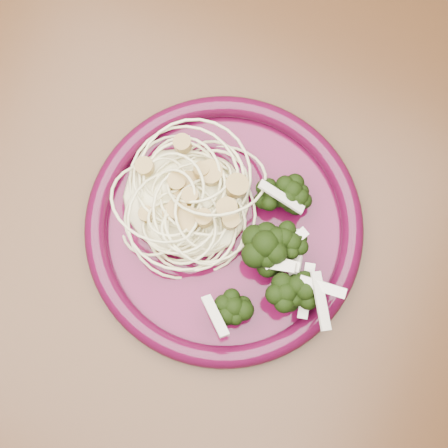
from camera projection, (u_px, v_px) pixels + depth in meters
dining_table at (158, 145)px, 0.71m from camera, size 1.20×0.80×0.75m
dinner_plate at (224, 227)px, 0.58m from camera, size 0.29×0.29×0.02m
spaghetti_pile at (185, 200)px, 0.58m from camera, size 0.13×0.12×0.03m
scallop_cluster at (183, 190)px, 0.55m from camera, size 0.12×0.12×0.04m
broccoli_pile at (274, 253)px, 0.56m from camera, size 0.10×0.14×0.05m
onion_garnish at (276, 246)px, 0.53m from camera, size 0.07×0.09×0.05m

